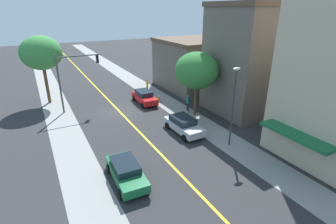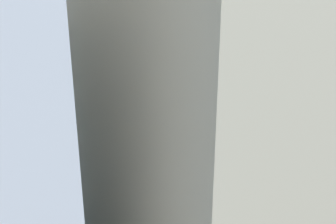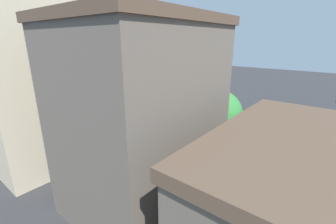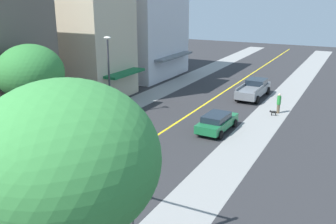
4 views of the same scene
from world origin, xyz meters
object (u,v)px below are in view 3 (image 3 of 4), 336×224
(street_lamp, at_px, (155,104))
(small_dog, at_px, (177,104))
(pedestrian_green_shirt, at_px, (173,99))
(fire_hydrant, at_px, (289,181))
(grey_pickup_truck, at_px, (140,99))
(green_sedan_right_curb, at_px, (198,112))
(silver_sedan_left_curb, at_px, (198,137))
(red_sedan_left_curb, at_px, (299,167))
(street_tree_right_corner, at_px, (212,113))
(pedestrian_teal_shirt, at_px, (227,165))
(parking_meter, at_px, (207,149))

(street_lamp, bearing_deg, small_dog, 27.26)
(pedestrian_green_shirt, distance_m, small_dog, 1.16)
(street_lamp, bearing_deg, fire_hydrant, -88.41)
(grey_pickup_truck, height_order, small_dog, grey_pickup_truck)
(green_sedan_right_curb, bearing_deg, street_lamp, 95.74)
(fire_hydrant, height_order, silver_sedan_left_curb, silver_sedan_left_curb)
(green_sedan_right_curb, xyz_separation_m, pedestrian_green_shirt, (3.23, 6.88, 0.21))
(red_sedan_left_curb, relative_size, pedestrian_green_shirt, 2.55)
(street_tree_right_corner, xyz_separation_m, pedestrian_teal_shirt, (-0.03, -1.60, -3.98))
(street_tree_right_corner, relative_size, pedestrian_green_shirt, 3.84)
(green_sedan_right_curb, height_order, silver_sedan_left_curb, silver_sedan_left_curb)
(parking_meter, relative_size, pedestrian_teal_shirt, 0.70)
(street_tree_right_corner, bearing_deg, pedestrian_teal_shirt, -90.99)
(fire_hydrant, bearing_deg, pedestrian_green_shirt, 58.73)
(red_sedan_left_curb, height_order, pedestrian_green_shirt, pedestrian_green_shirt)
(silver_sedan_left_curb, height_order, pedestrian_green_shirt, pedestrian_green_shirt)
(small_dog, bearing_deg, red_sedan_left_curb, 40.13)
(fire_hydrant, relative_size, parking_meter, 0.59)
(pedestrian_teal_shirt, relative_size, small_dog, 2.85)
(street_tree_right_corner, relative_size, parking_meter, 5.46)
(parking_meter, bearing_deg, grey_pickup_truck, 63.18)
(pedestrian_green_shirt, bearing_deg, parking_meter, -39.99)
(red_sedan_left_curb, height_order, green_sedan_right_curb, red_sedan_left_curb)
(silver_sedan_left_curb, xyz_separation_m, grey_pickup_truck, (7.19, 15.85, 0.10))
(fire_hydrant, bearing_deg, small_dog, 58.01)
(street_tree_right_corner, bearing_deg, street_lamp, 80.14)
(parking_meter, height_order, silver_sedan_left_curb, silver_sedan_left_curb)
(street_lamp, relative_size, grey_pickup_truck, 1.12)
(green_sedan_right_curb, relative_size, small_dog, 7.28)
(red_sedan_left_curb, bearing_deg, street_lamp, 10.69)
(fire_hydrant, distance_m, street_lamp, 13.65)
(fire_hydrant, height_order, pedestrian_green_shirt, pedestrian_green_shirt)
(red_sedan_left_curb, xyz_separation_m, green_sedan_right_curb, (7.34, 13.92, -0.06))
(street_lamp, bearing_deg, street_tree_right_corner, -99.86)
(green_sedan_right_curb, height_order, small_dog, green_sedan_right_curb)
(street_tree_right_corner, height_order, small_dog, street_tree_right_corner)
(grey_pickup_truck, distance_m, pedestrian_green_shirt, 5.58)
(red_sedan_left_curb, distance_m, small_dog, 22.41)
(red_sedan_left_curb, bearing_deg, parking_meter, 16.43)
(fire_hydrant, bearing_deg, green_sedan_right_curb, 55.93)
(silver_sedan_left_curb, height_order, pedestrian_teal_shirt, pedestrian_teal_shirt)
(parking_meter, bearing_deg, red_sedan_left_curb, -74.71)
(parking_meter, xyz_separation_m, silver_sedan_left_curb, (1.93, 2.18, -0.05))
(grey_pickup_truck, xyz_separation_m, small_dog, (3.19, -5.35, -0.57))
(red_sedan_left_curb, xyz_separation_m, small_dog, (10.35, 19.87, -0.49))
(green_sedan_right_curb, bearing_deg, silver_sedan_left_curb, 124.20)
(street_tree_right_corner, bearing_deg, grey_pickup_truck, 60.83)
(parking_meter, distance_m, green_sedan_right_curb, 11.49)
(street_tree_right_corner, bearing_deg, red_sedan_left_curb, -60.09)
(fire_hydrant, distance_m, parking_meter, 6.92)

